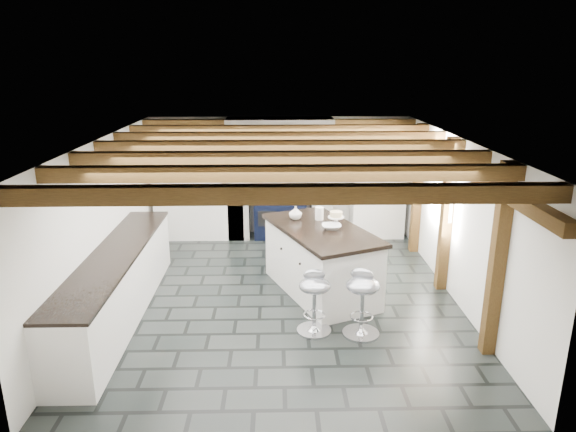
{
  "coord_description": "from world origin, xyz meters",
  "views": [
    {
      "loc": [
        -0.07,
        -6.93,
        3.33
      ],
      "look_at": [
        0.1,
        0.4,
        1.1
      ],
      "focal_mm": 32.0,
      "sensor_mm": 36.0,
      "label": 1
    }
  ],
  "objects_px": {
    "range_cooker": "(280,213)",
    "kitchen_island": "(321,259)",
    "bar_stool_near": "(363,296)",
    "bar_stool_far": "(315,295)"
  },
  "relations": [
    {
      "from": "kitchen_island",
      "to": "bar_stool_near",
      "type": "xyz_separation_m",
      "value": [
        0.41,
        -1.28,
        0.02
      ]
    },
    {
      "from": "kitchen_island",
      "to": "bar_stool_far",
      "type": "distance_m",
      "value": 1.2
    },
    {
      "from": "kitchen_island",
      "to": "range_cooker",
      "type": "bearing_deg",
      "value": 79.8
    },
    {
      "from": "bar_stool_near",
      "to": "range_cooker",
      "type": "bearing_deg",
      "value": 126.99
    },
    {
      "from": "bar_stool_far",
      "to": "range_cooker",
      "type": "bearing_deg",
      "value": 96.49
    },
    {
      "from": "bar_stool_far",
      "to": "kitchen_island",
      "type": "bearing_deg",
      "value": 81.98
    },
    {
      "from": "bar_stool_near",
      "to": "bar_stool_far",
      "type": "bearing_deg",
      "value": -165.9
    },
    {
      "from": "range_cooker",
      "to": "kitchen_island",
      "type": "height_order",
      "value": "kitchen_island"
    },
    {
      "from": "kitchen_island",
      "to": "bar_stool_far",
      "type": "bearing_deg",
      "value": -121.3
    },
    {
      "from": "kitchen_island",
      "to": "bar_stool_near",
      "type": "height_order",
      "value": "kitchen_island"
    }
  ]
}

